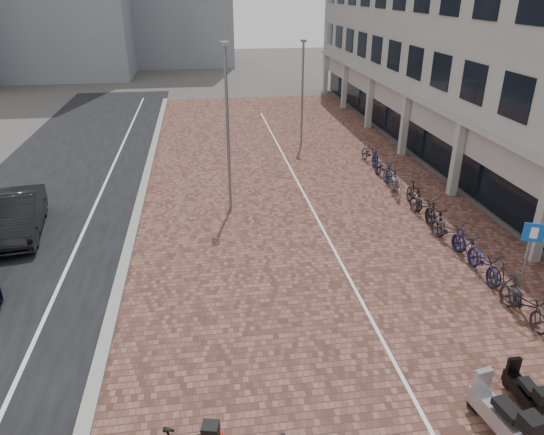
{
  "coord_description": "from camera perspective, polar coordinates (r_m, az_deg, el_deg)",
  "views": [
    {
      "loc": [
        -2.22,
        -9.41,
        8.57
      ],
      "look_at": [
        0.0,
        6.0,
        1.3
      ],
      "focal_mm": 32.64,
      "sensor_mm": 36.0,
      "label": 1
    }
  ],
  "objects": [
    {
      "name": "car_dark",
      "position": [
        20.99,
        -27.39,
        0.26
      ],
      "size": [
        2.35,
        4.9,
        1.55
      ],
      "primitive_type": "imported",
      "rotation": [
        0.0,
        0.0,
        0.16
      ],
      "color": "black",
      "rests_on": "ground"
    },
    {
      "name": "lamp_near",
      "position": [
        19.93,
        -5.12,
        9.75
      ],
      "size": [
        0.12,
        0.12,
        6.7
      ],
      "primitive_type": "cylinder",
      "color": "gray",
      "rests_on": "ground"
    },
    {
      "name": "ground",
      "position": [
        12.92,
        3.97,
        -16.6
      ],
      "size": [
        140.0,
        140.0,
        0.0
      ],
      "primitive_type": "plane",
      "color": "#474442",
      "rests_on": "ground"
    },
    {
      "name": "lane_line",
      "position": [
        23.54,
        -19.32,
        2.27
      ],
      "size": [
        0.12,
        44.0,
        0.0
      ],
      "primitive_type": "cube",
      "color": "white",
      "rests_on": "street_asphalt"
    },
    {
      "name": "bike_row",
      "position": [
        20.98,
        17.0,
        1.31
      ],
      "size": [
        1.28,
        15.83,
        1.05
      ],
      "color": "black",
      "rests_on": "ground"
    },
    {
      "name": "plaza_brick",
      "position": [
        23.44,
        2.75,
        3.58
      ],
      "size": [
        14.5,
        42.0,
        0.04
      ],
      "primitive_type": "cube",
      "color": "brown",
      "rests_on": "ground"
    },
    {
      "name": "lamp_far",
      "position": [
        29.23,
        3.5,
        13.92
      ],
      "size": [
        0.12,
        0.12,
        5.91
      ],
      "primitive_type": "cylinder",
      "color": "gray",
      "rests_on": "ground"
    },
    {
      "name": "parking_line",
      "position": [
        23.47,
        3.23,
        3.67
      ],
      "size": [
        0.1,
        30.0,
        0.0
      ],
      "primitive_type": "cube",
      "color": "white",
      "rests_on": "plaza_brick"
    },
    {
      "name": "scooter_mid",
      "position": [
        12.9,
        27.01,
        -17.19
      ],
      "size": [
        0.46,
        1.39,
        0.95
      ],
      "primitive_type": null,
      "rotation": [
        0.0,
        0.0,
        -0.02
      ],
      "color": "black",
      "rests_on": "ground"
    },
    {
      "name": "curb",
      "position": [
        23.22,
        -14.75,
        2.69
      ],
      "size": [
        0.35,
        42.0,
        0.14
      ],
      "primitive_type": "cube",
      "color": "gray",
      "rests_on": "ground"
    },
    {
      "name": "scooter_back",
      "position": [
        11.91,
        24.78,
        -19.75
      ],
      "size": [
        0.85,
        1.87,
        1.24
      ],
      "primitive_type": null,
      "rotation": [
        0.0,
        0.0,
        0.17
      ],
      "color": "#9E9DA2",
      "rests_on": "ground"
    },
    {
      "name": "parking_sign",
      "position": [
        15.82,
        27.5,
        -3.38
      ],
      "size": [
        0.52,
        0.26,
        2.65
      ],
      "rotation": [
        0.0,
        0.0,
        -0.42
      ],
      "color": "slate",
      "rests_on": "ground"
    },
    {
      "name": "street_asphalt",
      "position": [
        24.04,
        -23.98,
        1.9
      ],
      "size": [
        8.0,
        50.0,
        0.03
      ],
      "primitive_type": "cube",
      "color": "black",
      "rests_on": "ground"
    }
  ]
}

